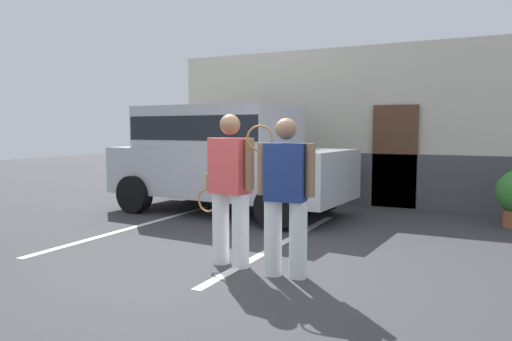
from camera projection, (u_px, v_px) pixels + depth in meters
name	position (u px, v px, depth m)	size (l,w,h in m)	color
ground_plane	(233.00, 272.00, 5.40)	(40.00, 40.00, 0.00)	#38383A
parking_stripe_0	(137.00, 226.00, 7.91)	(0.12, 4.40, 0.01)	silver
parking_stripe_1	(282.00, 243.00, 6.75)	(0.12, 4.40, 0.01)	silver
house_frontage	(359.00, 131.00, 10.24)	(8.58, 0.40, 3.35)	beige
parked_suv	(224.00, 153.00, 9.18)	(4.73, 2.43, 2.05)	#B7B7BC
tennis_player_man	(230.00, 188.00, 5.59)	(0.90, 0.34, 1.79)	white
tennis_player_woman	(285.00, 195.00, 5.17)	(0.78, 0.32, 1.73)	white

